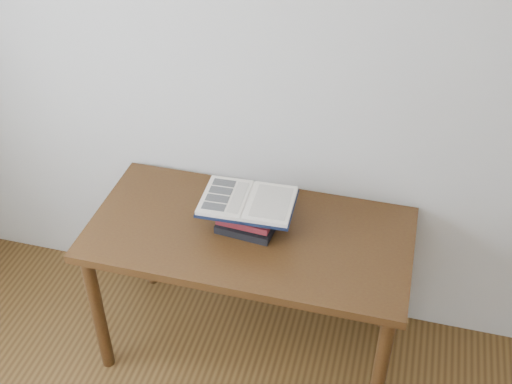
# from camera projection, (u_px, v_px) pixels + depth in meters

# --- Properties ---
(room_shell) EXTENTS (3.54, 3.54, 2.62)m
(room_shell) POSITION_uv_depth(u_px,v_px,m) (29.00, 342.00, 1.14)
(room_shell) COLOR beige
(room_shell) RESTS_ON ground
(desk) EXTENTS (1.38, 0.69, 0.74)m
(desk) POSITION_uv_depth(u_px,v_px,m) (249.00, 248.00, 2.79)
(desk) COLOR #402910
(desk) RESTS_ON ground
(book_stack) EXTENTS (0.25, 0.21, 0.12)m
(book_stack) POSITION_uv_depth(u_px,v_px,m) (247.00, 216.00, 2.71)
(book_stack) COLOR black
(book_stack) RESTS_ON desk
(open_book) EXTENTS (0.40, 0.29, 0.03)m
(open_book) POSITION_uv_depth(u_px,v_px,m) (248.00, 201.00, 2.67)
(open_book) COLOR black
(open_book) RESTS_ON book_stack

